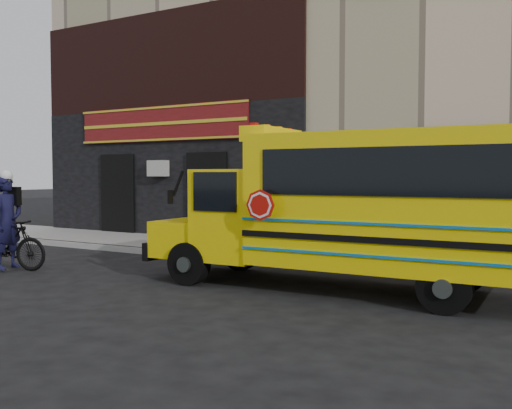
{
  "coord_description": "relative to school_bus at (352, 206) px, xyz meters",
  "views": [
    {
      "loc": [
        6.66,
        -8.63,
        2.05
      ],
      "look_at": [
        0.55,
        1.85,
        1.42
      ],
      "focal_mm": 40.0,
      "sensor_mm": 36.0,
      "label": 1
    }
  ],
  "objects": [
    {
      "name": "ground",
      "position": [
        -3.09,
        -0.84,
        -1.51
      ],
      "size": [
        120.0,
        120.0,
        0.0
      ],
      "primitive_type": "plane",
      "color": "black",
      "rests_on": "ground"
    },
    {
      "name": "curb",
      "position": [
        -3.09,
        1.76,
        -1.43
      ],
      "size": [
        40.0,
        0.2,
        0.15
      ],
      "primitive_type": "cube",
      "color": "#A09F9A",
      "rests_on": "ground"
    },
    {
      "name": "sidewalk",
      "position": [
        -3.09,
        3.26,
        -1.43
      ],
      "size": [
        40.0,
        3.0,
        0.15
      ],
      "primitive_type": "cube",
      "color": "slate",
      "rests_on": "ground"
    },
    {
      "name": "building",
      "position": [
        -3.14,
        9.61,
        4.62
      ],
      "size": [
        20.0,
        10.7,
        12.0
      ],
      "color": "beige",
      "rests_on": "sidewalk"
    },
    {
      "name": "school_bus",
      "position": [
        0.0,
        0.0,
        0.0
      ],
      "size": [
        6.95,
        2.52,
        2.92
      ],
      "color": "black",
      "rests_on": "ground"
    },
    {
      "name": "sign_pole",
      "position": [
        0.95,
        2.23,
        0.03
      ],
      "size": [
        0.11,
        0.23,
        2.76
      ],
      "color": "#3F4642",
      "rests_on": "ground"
    },
    {
      "name": "bicycle",
      "position": [
        -7.18,
        -1.64,
        -0.95
      ],
      "size": [
        1.95,
        0.99,
        1.13
      ],
      "primitive_type": "imported",
      "rotation": [
        0.0,
        0.0,
        1.83
      ],
      "color": "black",
      "rests_on": "ground"
    },
    {
      "name": "cyclist",
      "position": [
        -7.08,
        -1.71,
        -0.51
      ],
      "size": [
        0.57,
        0.79,
        1.99
      ],
      "primitive_type": "imported",
      "rotation": [
        0.0,
        0.0,
        1.71
      ],
      "color": "black",
      "rests_on": "ground"
    }
  ]
}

